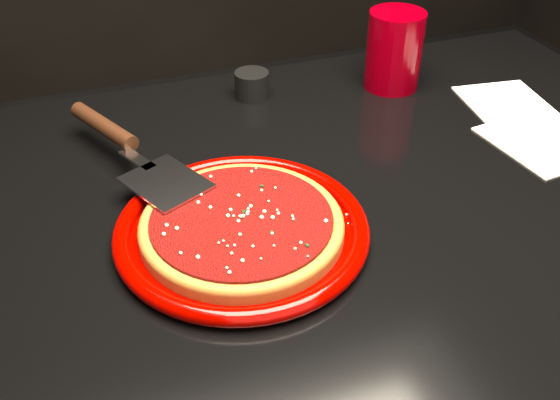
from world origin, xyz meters
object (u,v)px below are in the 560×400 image
at_px(table, 318,370).
at_px(plate, 242,229).
at_px(cup, 394,50).
at_px(ramekin, 252,85).
at_px(pizza_server, 133,148).

bearing_deg(table, plate, -160.06).
bearing_deg(cup, plate, -140.04).
relative_size(table, ramekin, 20.82).
relative_size(pizza_server, ramekin, 6.06).
bearing_deg(ramekin, cup, -10.17).
distance_m(plate, cup, 0.48).
relative_size(pizza_server, cup, 2.66).
xyz_separation_m(plate, ramekin, (0.12, 0.35, 0.01)).
distance_m(pizza_server, cup, 0.48).
height_order(plate, pizza_server, pizza_server).
xyz_separation_m(pizza_server, ramekin, (0.22, 0.17, -0.02)).
bearing_deg(table, ramekin, 91.98).
bearing_deg(ramekin, pizza_server, -143.37).
bearing_deg(pizza_server, plate, -86.99).
xyz_separation_m(table, plate, (-0.14, -0.05, 0.39)).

